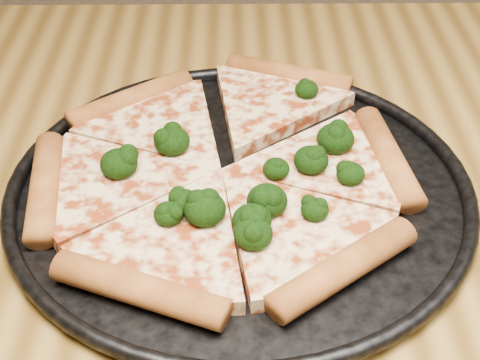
{
  "coord_description": "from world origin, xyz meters",
  "views": [
    {
      "loc": [
        -0.11,
        -0.44,
        1.15
      ],
      "look_at": [
        -0.11,
        0.05,
        0.77
      ],
      "focal_mm": 53.59,
      "sensor_mm": 36.0,
      "label": 1
    }
  ],
  "objects": [
    {
      "name": "pizza",
      "position": [
        -0.12,
        0.07,
        0.77
      ],
      "size": [
        0.34,
        0.39,
        0.03
      ],
      "rotation": [
        0.0,
        0.0,
        -0.39
      ],
      "color": "#FFD99C",
      "rests_on": "pizza_pan"
    },
    {
      "name": "dining_table",
      "position": [
        0.0,
        0.0,
        0.66
      ],
      "size": [
        1.2,
        0.9,
        0.75
      ],
      "color": "olive",
      "rests_on": "ground"
    },
    {
      "name": "pizza_pan",
      "position": [
        -0.11,
        0.05,
        0.76
      ],
      "size": [
        0.41,
        0.41,
        0.02
      ],
      "color": "black",
      "rests_on": "dining_table"
    },
    {
      "name": "broccoli_florets",
      "position": [
        -0.1,
        0.04,
        0.78
      ],
      "size": [
        0.23,
        0.24,
        0.03
      ],
      "color": "black",
      "rests_on": "pizza"
    }
  ]
}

